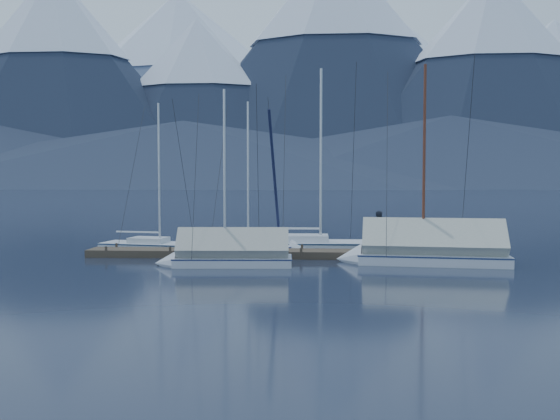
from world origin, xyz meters
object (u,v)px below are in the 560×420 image
Objects in this scene: person at (380,231)px; sailboat_covered_near at (419,253)px; sailboat_open_mid at (257,249)px; sailboat_covered_far at (222,256)px; sailboat_open_left at (168,248)px; sailboat_open_right at (331,247)px.

sailboat_covered_near is at bearing -147.99° from person.
sailboat_covered_far is at bearing -101.19° from sailboat_open_mid.
sailboat_covered_far is 4.44× the size of person.
sailboat_open_left is at bearing 73.09° from person.
sailboat_open_left is at bearing 126.23° from sailboat_covered_far.
sailboat_open_right is 1.24× the size of sailboat_covered_far.
sailboat_open_mid is 8.22m from sailboat_covered_near.
sailboat_open_left is 10.65m from person.
sailboat_covered_near is 5.18× the size of person.
sailboat_covered_far is (-4.65, -5.42, 0.22)m from sailboat_open_right.
person is at bearing 24.28° from sailboat_covered_far.
sailboat_covered_near is 2.53m from person.
sailboat_open_right reaches higher than sailboat_open_mid.
sailboat_open_right is 1.07× the size of sailboat_covered_near.
sailboat_open_mid is at bearing 67.06° from person.
sailboat_covered_near reaches higher than sailboat_open_left.
sailboat_covered_near reaches higher than sailboat_open_mid.
person is at bearing 129.04° from sailboat_covered_near.
sailboat_open_mid is (4.53, -0.14, 0.00)m from sailboat_open_left.
sailboat_open_left is 4.54m from sailboat_open_mid.
sailboat_open_right reaches higher than sailboat_covered_far.
person is at bearing -9.88° from sailboat_open_left.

